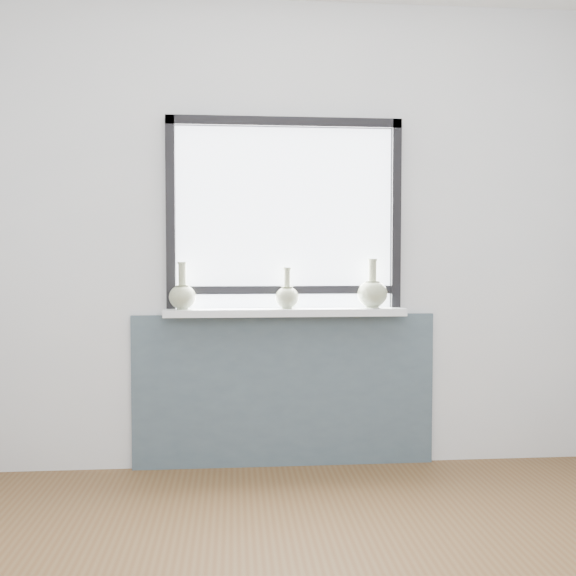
{
  "coord_description": "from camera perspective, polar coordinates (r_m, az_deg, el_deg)",
  "views": [
    {
      "loc": [
        -0.28,
        -1.79,
        1.17
      ],
      "look_at": [
        0.0,
        1.55,
        1.02
      ],
      "focal_mm": 40.0,
      "sensor_mm": 36.0,
      "label": 1
    }
  ],
  "objects": [
    {
      "name": "vase_b",
      "position": [
        3.52,
        -0.08,
        -0.69
      ],
      "size": [
        0.13,
        0.13,
        0.23
      ],
      "rotation": [
        0.0,
        0.0,
        -0.28
      ],
      "color": "#A3AB86",
      "rests_on": "windowsill"
    },
    {
      "name": "windowsill",
      "position": [
        3.53,
        -0.22,
        -2.15
      ],
      "size": [
        1.32,
        0.18,
        0.04
      ],
      "primitive_type": "cube",
      "color": "white",
      "rests_on": "apron_panel"
    },
    {
      "name": "back_wall",
      "position": [
        3.62,
        -0.35,
        4.62
      ],
      "size": [
        3.6,
        0.02,
        2.6
      ],
      "primitive_type": "cube",
      "color": "silver",
      "rests_on": "ground"
    },
    {
      "name": "vase_a",
      "position": [
        3.51,
        -9.36,
        -0.6
      ],
      "size": [
        0.15,
        0.15,
        0.26
      ],
      "rotation": [
        0.0,
        0.0,
        0.14
      ],
      "color": "#A3AB86",
      "rests_on": "windowsill"
    },
    {
      "name": "vase_c",
      "position": [
        3.6,
        7.52,
        -0.36
      ],
      "size": [
        0.17,
        0.17,
        0.27
      ],
      "rotation": [
        0.0,
        0.0,
        0.13
      ],
      "color": "#A3AB86",
      "rests_on": "windowsill"
    },
    {
      "name": "window",
      "position": [
        3.59,
        -0.3,
        6.9
      ],
      "size": [
        1.3,
        0.06,
        1.05
      ],
      "color": "black",
      "rests_on": "windowsill"
    },
    {
      "name": "apron_panel",
      "position": [
        3.66,
        -0.31,
        -9.1
      ],
      "size": [
        1.7,
        0.03,
        0.86
      ],
      "primitive_type": "cube",
      "color": "#455661",
      "rests_on": "ground"
    }
  ]
}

